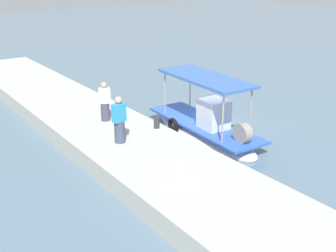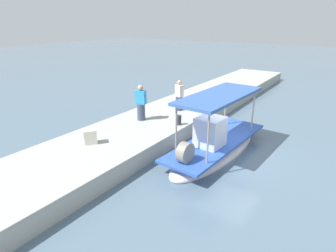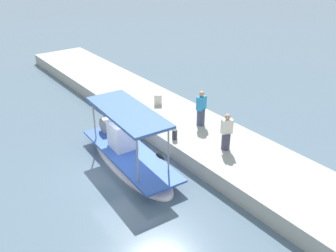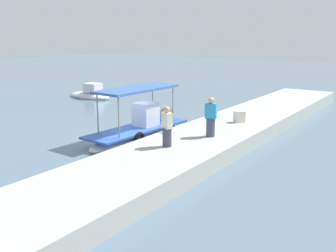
{
  "view_description": "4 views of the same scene",
  "coord_description": "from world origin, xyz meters",
  "px_view_note": "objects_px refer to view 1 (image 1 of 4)",
  "views": [
    {
      "loc": [
        13.25,
        -11.83,
        6.92
      ],
      "look_at": [
        0.37,
        -2.55,
        0.93
      ],
      "focal_mm": 44.91,
      "sensor_mm": 36.0,
      "label": 1
    },
    {
      "loc": [
        10.99,
        4.16,
        5.57
      ],
      "look_at": [
        0.97,
        -2.64,
        1.04
      ],
      "focal_mm": 30.68,
      "sensor_mm": 36.0,
      "label": 2
    },
    {
      "loc": [
        -12.2,
        6.57,
        9.06
      ],
      "look_at": [
        0.49,
        -2.84,
        1.15
      ],
      "focal_mm": 39.8,
      "sensor_mm": 36.0,
      "label": 3
    },
    {
      "loc": [
        -15.53,
        -13.13,
        5.42
      ],
      "look_at": [
        0.88,
        -2.01,
        0.76
      ],
      "focal_mm": 43.06,
      "sensor_mm": 36.0,
      "label": 4
    }
  ],
  "objects_px": {
    "fisherman_by_crate": "(105,103)",
    "cargo_crate": "(179,167)",
    "mooring_bollard": "(157,122)",
    "main_fishing_boat": "(205,127)",
    "fisherman_near_bollard": "(119,122)"
  },
  "relations": [
    {
      "from": "main_fishing_boat",
      "to": "cargo_crate",
      "type": "height_order",
      "value": "main_fishing_boat"
    },
    {
      "from": "fisherman_near_bollard",
      "to": "cargo_crate",
      "type": "relative_size",
      "value": 3.03
    },
    {
      "from": "fisherman_by_crate",
      "to": "cargo_crate",
      "type": "relative_size",
      "value": 2.86
    },
    {
      "from": "fisherman_near_bollard",
      "to": "cargo_crate",
      "type": "xyz_separation_m",
      "value": [
        3.49,
        0.15,
        -0.52
      ]
    },
    {
      "from": "mooring_bollard",
      "to": "main_fishing_boat",
      "type": "bearing_deg",
      "value": 77.32
    },
    {
      "from": "cargo_crate",
      "to": "main_fishing_boat",
      "type": "bearing_deg",
      "value": 130.41
    },
    {
      "from": "fisherman_by_crate",
      "to": "main_fishing_boat",
      "type": "bearing_deg",
      "value": 53.84
    },
    {
      "from": "mooring_bollard",
      "to": "cargo_crate",
      "type": "xyz_separation_m",
      "value": [
        3.93,
        -1.83,
        0.06
      ]
    },
    {
      "from": "fisherman_by_crate",
      "to": "mooring_bollard",
      "type": "bearing_deg",
      "value": 31.9
    },
    {
      "from": "main_fishing_boat",
      "to": "cargo_crate",
      "type": "distance_m",
      "value": 5.33
    },
    {
      "from": "fisherman_by_crate",
      "to": "mooring_bollard",
      "type": "distance_m",
      "value": 2.47
    },
    {
      "from": "mooring_bollard",
      "to": "cargo_crate",
      "type": "height_order",
      "value": "cargo_crate"
    },
    {
      "from": "fisherman_by_crate",
      "to": "cargo_crate",
      "type": "bearing_deg",
      "value": -5.3
    },
    {
      "from": "fisherman_by_crate",
      "to": "cargo_crate",
      "type": "xyz_separation_m",
      "value": [
        5.97,
        -0.55,
        -0.47
      ]
    },
    {
      "from": "fisherman_near_bollard",
      "to": "fisherman_by_crate",
      "type": "xyz_separation_m",
      "value": [
        -2.49,
        0.71,
        -0.05
      ]
    }
  ]
}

